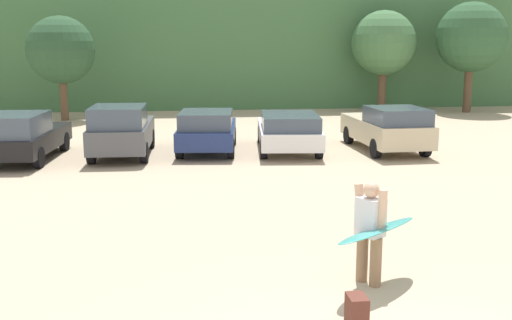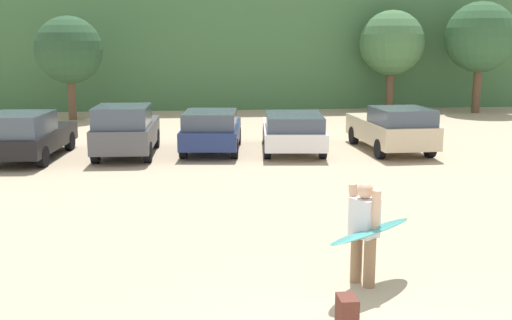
{
  "view_description": "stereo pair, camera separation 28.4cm",
  "coord_description": "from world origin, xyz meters",
  "px_view_note": "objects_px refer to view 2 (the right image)",
  "views": [
    {
      "loc": [
        -2.2,
        -5.99,
        3.66
      ],
      "look_at": [
        -0.53,
        7.4,
        1.03
      ],
      "focal_mm": 42.79,
      "sensor_mm": 36.0,
      "label": 1
    },
    {
      "loc": [
        -1.92,
        -6.02,
        3.66
      ],
      "look_at": [
        -0.53,
        7.4,
        1.03
      ],
      "focal_mm": 42.79,
      "sensor_mm": 36.0,
      "label": 2
    }
  ],
  "objects_px": {
    "parked_car_black": "(26,135)",
    "backpack_dropped": "(347,313)",
    "parked_car_navy": "(212,130)",
    "person_adult": "(364,228)",
    "parked_car_champagne": "(392,128)",
    "surfboard_teal": "(371,231)",
    "parked_car_dark_gray": "(126,130)",
    "parked_car_white": "(293,130)"
  },
  "relations": [
    {
      "from": "person_adult",
      "to": "parked_car_navy",
      "type": "bearing_deg",
      "value": -111.27
    },
    {
      "from": "parked_car_white",
      "to": "parked_car_black",
      "type": "bearing_deg",
      "value": 100.11
    },
    {
      "from": "parked_car_dark_gray",
      "to": "person_adult",
      "type": "bearing_deg",
      "value": -155.38
    },
    {
      "from": "parked_car_white",
      "to": "surfboard_teal",
      "type": "relative_size",
      "value": 2.65
    },
    {
      "from": "parked_car_navy",
      "to": "parked_car_white",
      "type": "bearing_deg",
      "value": -88.01
    },
    {
      "from": "parked_car_champagne",
      "to": "person_adult",
      "type": "height_order",
      "value": "person_adult"
    },
    {
      "from": "parked_car_white",
      "to": "surfboard_teal",
      "type": "height_order",
      "value": "parked_car_white"
    },
    {
      "from": "person_adult",
      "to": "surfboard_teal",
      "type": "distance_m",
      "value": 0.15
    },
    {
      "from": "parked_car_navy",
      "to": "backpack_dropped",
      "type": "height_order",
      "value": "parked_car_navy"
    },
    {
      "from": "parked_car_navy",
      "to": "surfboard_teal",
      "type": "xyz_separation_m",
      "value": [
        2.01,
        -11.75,
        0.14
      ]
    },
    {
      "from": "parked_car_dark_gray",
      "to": "parked_car_champagne",
      "type": "height_order",
      "value": "parked_car_dark_gray"
    },
    {
      "from": "parked_car_navy",
      "to": "surfboard_teal",
      "type": "bearing_deg",
      "value": -163.95
    },
    {
      "from": "parked_car_champagne",
      "to": "person_adult",
      "type": "xyz_separation_m",
      "value": [
        -4.11,
        -11.09,
        0.11
      ]
    },
    {
      "from": "backpack_dropped",
      "to": "parked_car_champagne",
      "type": "bearing_deg",
      "value": 69.38
    },
    {
      "from": "person_adult",
      "to": "backpack_dropped",
      "type": "distance_m",
      "value": 1.71
    },
    {
      "from": "parked_car_black",
      "to": "person_adult",
      "type": "xyz_separation_m",
      "value": [
        7.72,
        -10.77,
        0.11
      ]
    },
    {
      "from": "person_adult",
      "to": "backpack_dropped",
      "type": "relative_size",
      "value": 3.55
    },
    {
      "from": "parked_car_navy",
      "to": "person_adult",
      "type": "bearing_deg",
      "value": -164.18
    },
    {
      "from": "parked_car_navy",
      "to": "parked_car_white",
      "type": "height_order",
      "value": "parked_car_navy"
    },
    {
      "from": "surfboard_teal",
      "to": "parked_car_white",
      "type": "bearing_deg",
      "value": -132.44
    },
    {
      "from": "person_adult",
      "to": "surfboard_teal",
      "type": "height_order",
      "value": "person_adult"
    },
    {
      "from": "parked_car_white",
      "to": "parked_car_champagne",
      "type": "distance_m",
      "value": 3.34
    },
    {
      "from": "parked_car_champagne",
      "to": "backpack_dropped",
      "type": "relative_size",
      "value": 9.79
    },
    {
      "from": "parked_car_black",
      "to": "backpack_dropped",
      "type": "bearing_deg",
      "value": -145.42
    },
    {
      "from": "parked_car_navy",
      "to": "person_adult",
      "type": "height_order",
      "value": "person_adult"
    },
    {
      "from": "parked_car_navy",
      "to": "parked_car_white",
      "type": "xyz_separation_m",
      "value": [
        2.72,
        -0.21,
        -0.03
      ]
    },
    {
      "from": "parked_car_navy",
      "to": "surfboard_teal",
      "type": "height_order",
      "value": "parked_car_navy"
    },
    {
      "from": "parked_car_dark_gray",
      "to": "person_adult",
      "type": "relative_size",
      "value": 2.62
    },
    {
      "from": "parked_car_navy",
      "to": "backpack_dropped",
      "type": "bearing_deg",
      "value": -167.84
    },
    {
      "from": "parked_car_black",
      "to": "surfboard_teal",
      "type": "xyz_separation_m",
      "value": [
        7.79,
        -10.9,
        0.09
      ]
    },
    {
      "from": "parked_car_champagne",
      "to": "surfboard_teal",
      "type": "bearing_deg",
      "value": 158.36
    },
    {
      "from": "surfboard_teal",
      "to": "parked_car_dark_gray",
      "type": "bearing_deg",
      "value": -105.98
    },
    {
      "from": "parked_car_black",
      "to": "backpack_dropped",
      "type": "relative_size",
      "value": 10.06
    },
    {
      "from": "parked_car_black",
      "to": "parked_car_white",
      "type": "relative_size",
      "value": 0.96
    },
    {
      "from": "person_adult",
      "to": "surfboard_teal",
      "type": "bearing_deg",
      "value": 87.37
    },
    {
      "from": "parked_car_black",
      "to": "parked_car_navy",
      "type": "xyz_separation_m",
      "value": [
        5.79,
        0.84,
        -0.05
      ]
    },
    {
      "from": "parked_car_dark_gray",
      "to": "backpack_dropped",
      "type": "height_order",
      "value": "parked_car_dark_gray"
    },
    {
      "from": "surfboard_teal",
      "to": "parked_car_navy",
      "type": "bearing_deg",
      "value": -119.23
    },
    {
      "from": "parked_car_dark_gray",
      "to": "surfboard_teal",
      "type": "bearing_deg",
      "value": -155.31
    },
    {
      "from": "parked_car_white",
      "to": "backpack_dropped",
      "type": "bearing_deg",
      "value": 179.66
    },
    {
      "from": "parked_car_black",
      "to": "parked_car_champagne",
      "type": "relative_size",
      "value": 1.03
    },
    {
      "from": "parked_car_black",
      "to": "parked_car_dark_gray",
      "type": "bearing_deg",
      "value": -78.84
    }
  ]
}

